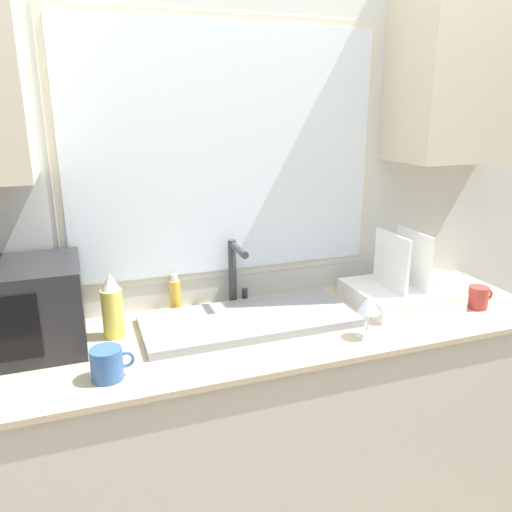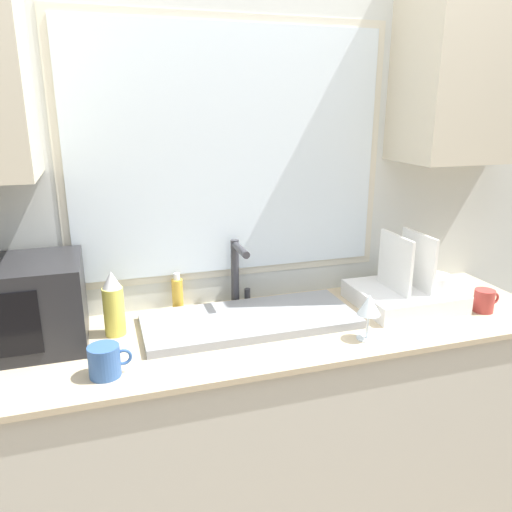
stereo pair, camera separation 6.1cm
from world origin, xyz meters
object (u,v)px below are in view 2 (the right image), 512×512
Objects in this scene: faucet at (238,268)px; soap_bottle at (178,294)px; mug_near_sink at (105,361)px; dish_rack at (406,292)px; spray_bottle at (114,304)px; wine_glass at (369,306)px; microwave at (4,307)px.

faucet is 0.25m from soap_bottle.
dish_rack is at bearing 10.25° from mug_near_sink.
spray_bottle is (-0.47, -0.12, -0.05)m from faucet.
faucet is at bearing 163.65° from dish_rack.
wine_glass is (0.34, -0.41, -0.04)m from faucet.
soap_bottle is at bearing 166.01° from dish_rack.
wine_glass is at bearing -143.18° from dish_rack.
faucet reaches higher than mug_near_sink.
faucet is 1.16× the size of spray_bottle.
dish_rack is 2.37× the size of wine_glass.
wine_glass is (1.15, -0.30, -0.02)m from microwave.
dish_rack reaches higher than mug_near_sink.
soap_bottle is (0.58, 0.14, -0.08)m from microwave.
spray_bottle is 1.43× the size of wine_glass.
microwave is 0.60m from soap_bottle.
mug_near_sink is (0.30, -0.28, -0.10)m from microwave.
microwave is 3.06× the size of wine_glass.
microwave reaches higher than wine_glass.
spray_bottle is 0.28m from soap_bottle.
mug_near_sink is (-0.51, -0.40, -0.11)m from faucet.
faucet is 1.75× the size of soap_bottle.
mug_near_sink is at bearing -98.05° from spray_bottle.
microwave is at bearing 165.47° from wine_glass.
faucet reaches higher than soap_bottle.
faucet is at bearing 37.73° from mug_near_sink.
faucet is 0.49m from spray_bottle.
spray_bottle reaches higher than mug_near_sink.
mug_near_sink is 0.79× the size of wine_glass.
spray_bottle is 0.29m from mug_near_sink.
dish_rack reaches higher than soap_bottle.
mug_near_sink is at bearing -43.63° from microwave.
mug_near_sink is (-0.04, -0.28, -0.06)m from spray_bottle.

